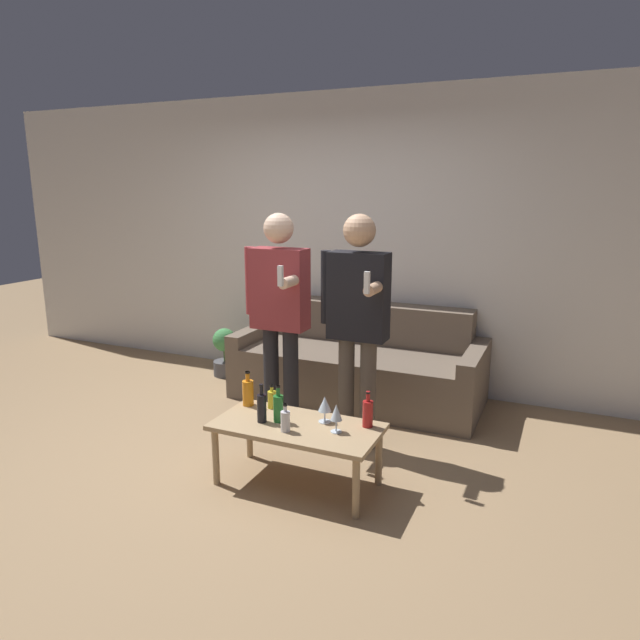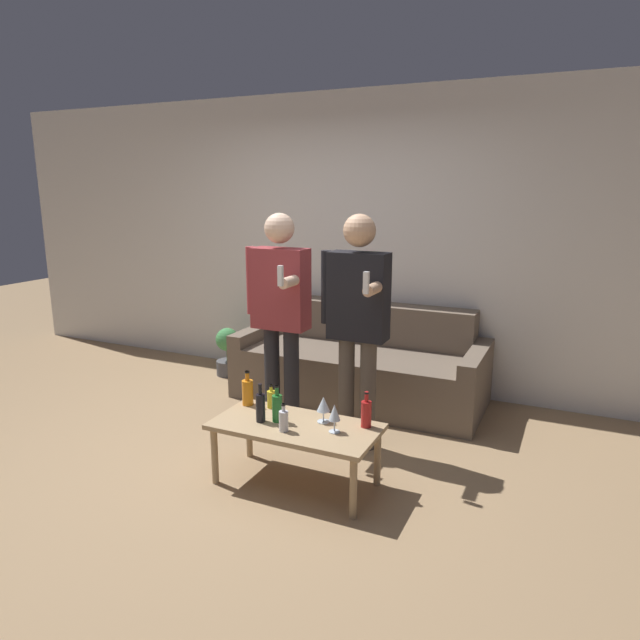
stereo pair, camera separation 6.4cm
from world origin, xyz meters
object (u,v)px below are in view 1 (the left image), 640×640
person_standing_right (357,313)px  coffee_table (297,431)px  person_standing_left (279,306)px  couch (359,365)px  bottle_orange (272,399)px

person_standing_right → coffee_table: bearing=-102.0°
coffee_table → person_standing_left: 1.09m
coffee_table → person_standing_right: bearing=78.0°
couch → bottle_orange: (-0.10, -1.43, 0.17)m
bottle_orange → person_standing_left: person_standing_left is taller
coffee_table → person_standing_left: bearing=124.5°
couch → person_standing_right: person_standing_right is taller
person_standing_left → person_standing_right: 0.65m
couch → person_standing_left: person_standing_left is taller
bottle_orange → person_standing_left: 0.79m
bottle_orange → person_standing_right: size_ratio=0.10×
couch → person_standing_right: bearing=-71.2°
person_standing_right → person_standing_left: bearing=174.7°
couch → person_standing_right: 1.21m
couch → coffee_table: bearing=-83.8°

